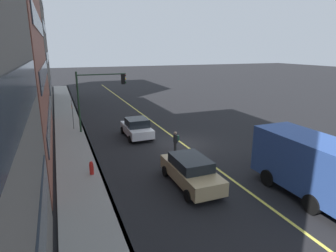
{
  "coord_description": "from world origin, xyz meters",
  "views": [
    {
      "loc": [
        -18.8,
        8.69,
        7.11
      ],
      "look_at": [
        -1.6,
        1.88,
        2.04
      ],
      "focal_mm": 30.16,
      "sensor_mm": 36.0,
      "label": 1
    }
  ],
  "objects_px": {
    "car_white": "(137,128)",
    "truck_blue": "(325,172)",
    "pedestrian_with_backpack": "(176,141)",
    "street_sign_post": "(73,113)",
    "traffic_light_mast": "(98,90)",
    "car_tan": "(191,171)",
    "fire_hydrant": "(92,169)"
  },
  "relations": [
    {
      "from": "car_tan",
      "to": "fire_hydrant",
      "type": "height_order",
      "value": "car_tan"
    },
    {
      "from": "traffic_light_mast",
      "to": "fire_hydrant",
      "type": "relative_size",
      "value": 5.65
    },
    {
      "from": "car_white",
      "to": "truck_blue",
      "type": "relative_size",
      "value": 0.51
    },
    {
      "from": "car_tan",
      "to": "fire_hydrant",
      "type": "distance_m",
      "value": 5.7
    },
    {
      "from": "street_sign_post",
      "to": "car_white",
      "type": "bearing_deg",
      "value": -130.33
    },
    {
      "from": "traffic_light_mast",
      "to": "pedestrian_with_backpack",
      "type": "bearing_deg",
      "value": -151.02
    },
    {
      "from": "truck_blue",
      "to": "car_tan",
      "type": "bearing_deg",
      "value": 51.2
    },
    {
      "from": "truck_blue",
      "to": "pedestrian_with_backpack",
      "type": "bearing_deg",
      "value": 23.51
    },
    {
      "from": "car_tan",
      "to": "truck_blue",
      "type": "bearing_deg",
      "value": -128.8
    },
    {
      "from": "pedestrian_with_backpack",
      "to": "fire_hydrant",
      "type": "bearing_deg",
      "value": 106.28
    },
    {
      "from": "car_tan",
      "to": "traffic_light_mast",
      "type": "bearing_deg",
      "value": 13.68
    },
    {
      "from": "car_white",
      "to": "pedestrian_with_backpack",
      "type": "bearing_deg",
      "value": -161.71
    },
    {
      "from": "truck_blue",
      "to": "pedestrian_with_backpack",
      "type": "distance_m",
      "value": 9.54
    },
    {
      "from": "traffic_light_mast",
      "to": "fire_hydrant",
      "type": "bearing_deg",
      "value": 168.48
    },
    {
      "from": "truck_blue",
      "to": "street_sign_post",
      "type": "bearing_deg",
      "value": 30.09
    },
    {
      "from": "traffic_light_mast",
      "to": "car_tan",
      "type": "bearing_deg",
      "value": -166.32
    },
    {
      "from": "pedestrian_with_backpack",
      "to": "street_sign_post",
      "type": "distance_m",
      "value": 10.74
    },
    {
      "from": "car_white",
      "to": "car_tan",
      "type": "height_order",
      "value": "car_white"
    },
    {
      "from": "truck_blue",
      "to": "street_sign_post",
      "type": "height_order",
      "value": "truck_blue"
    },
    {
      "from": "car_white",
      "to": "pedestrian_with_backpack",
      "type": "distance_m",
      "value": 4.89
    },
    {
      "from": "truck_blue",
      "to": "pedestrian_with_backpack",
      "type": "height_order",
      "value": "truck_blue"
    },
    {
      "from": "traffic_light_mast",
      "to": "street_sign_post",
      "type": "distance_m",
      "value": 3.24
    },
    {
      "from": "traffic_light_mast",
      "to": "street_sign_post",
      "type": "relative_size",
      "value": 1.93
    },
    {
      "from": "car_tan",
      "to": "traffic_light_mast",
      "type": "xyz_separation_m",
      "value": [
        12.18,
        2.96,
        2.85
      ]
    },
    {
      "from": "street_sign_post",
      "to": "traffic_light_mast",
      "type": "bearing_deg",
      "value": -119.85
    },
    {
      "from": "car_white",
      "to": "truck_blue",
      "type": "height_order",
      "value": "truck_blue"
    },
    {
      "from": "pedestrian_with_backpack",
      "to": "fire_hydrant",
      "type": "xyz_separation_m",
      "value": [
        -1.75,
        5.98,
        -0.44
      ]
    },
    {
      "from": "car_white",
      "to": "street_sign_post",
      "type": "relative_size",
      "value": 1.5
    },
    {
      "from": "car_tan",
      "to": "pedestrian_with_backpack",
      "type": "relative_size",
      "value": 2.91
    },
    {
      "from": "pedestrian_with_backpack",
      "to": "street_sign_post",
      "type": "height_order",
      "value": "street_sign_post"
    },
    {
      "from": "car_white",
      "to": "fire_hydrant",
      "type": "relative_size",
      "value": 4.36
    },
    {
      "from": "pedestrian_with_backpack",
      "to": "fire_hydrant",
      "type": "height_order",
      "value": "pedestrian_with_backpack"
    }
  ]
}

